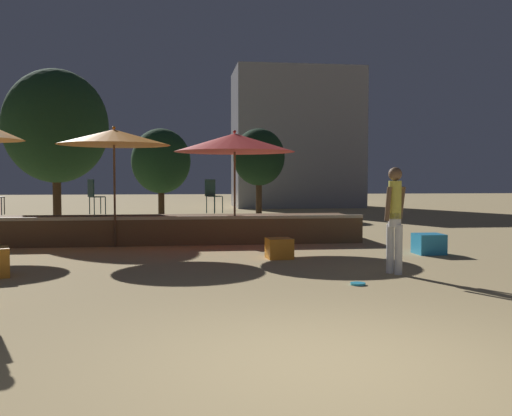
{
  "coord_description": "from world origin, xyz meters",
  "views": [
    {
      "loc": [
        -1.3,
        -4.7,
        1.6
      ],
      "look_at": [
        0.0,
        5.13,
        1.12
      ],
      "focal_mm": 40.0,
      "sensor_mm": 36.0,
      "label": 1
    }
  ],
  "objects_px": {
    "person_1": "(395,215)",
    "cube_seat_0": "(429,244)",
    "patio_umbrella_2": "(114,137)",
    "background_tree_1": "(161,161)",
    "cube_seat_2": "(279,248)",
    "bistro_chair_2": "(94,193)",
    "background_tree_0": "(259,157)",
    "background_tree_2": "(56,126)",
    "patio_umbrella_1": "(235,143)",
    "frisbee_disc": "(358,284)",
    "bistro_chair_1": "(212,193)"
  },
  "relations": [
    {
      "from": "person_1",
      "to": "background_tree_1",
      "type": "bearing_deg",
      "value": 164.5
    },
    {
      "from": "patio_umbrella_2",
      "to": "bistro_chair_1",
      "type": "relative_size",
      "value": 3.2
    },
    {
      "from": "bistro_chair_1",
      "to": "frisbee_disc",
      "type": "distance_m",
      "value": 7.23
    },
    {
      "from": "background_tree_0",
      "to": "patio_umbrella_1",
      "type": "bearing_deg",
      "value": -100.63
    },
    {
      "from": "bistro_chair_2",
      "to": "frisbee_disc",
      "type": "xyz_separation_m",
      "value": [
        4.88,
        -6.61,
        -1.25
      ]
    },
    {
      "from": "frisbee_disc",
      "to": "person_1",
      "type": "bearing_deg",
      "value": 44.56
    },
    {
      "from": "bistro_chair_1",
      "to": "bistro_chair_2",
      "type": "bearing_deg",
      "value": 144.8
    },
    {
      "from": "cube_seat_2",
      "to": "bistro_chair_2",
      "type": "distance_m",
      "value": 5.59
    },
    {
      "from": "patio_umbrella_2",
      "to": "person_1",
      "type": "bearing_deg",
      "value": -41.85
    },
    {
      "from": "cube_seat_0",
      "to": "background_tree_2",
      "type": "relative_size",
      "value": 0.11
    },
    {
      "from": "frisbee_disc",
      "to": "bistro_chair_2",
      "type": "bearing_deg",
      "value": 126.44
    },
    {
      "from": "cube_seat_2",
      "to": "frisbee_disc",
      "type": "height_order",
      "value": "cube_seat_2"
    },
    {
      "from": "background_tree_0",
      "to": "background_tree_1",
      "type": "relative_size",
      "value": 1.01
    },
    {
      "from": "background_tree_2",
      "to": "cube_seat_0",
      "type": "bearing_deg",
      "value": -41.75
    },
    {
      "from": "cube_seat_0",
      "to": "cube_seat_2",
      "type": "xyz_separation_m",
      "value": [
        -3.34,
        -0.28,
        -0.01
      ]
    },
    {
      "from": "cube_seat_0",
      "to": "background_tree_1",
      "type": "height_order",
      "value": "background_tree_1"
    },
    {
      "from": "cube_seat_2",
      "to": "background_tree_2",
      "type": "xyz_separation_m",
      "value": [
        -6.19,
        8.79,
        3.22
      ]
    },
    {
      "from": "background_tree_1",
      "to": "frisbee_disc",
      "type": "bearing_deg",
      "value": -78.68
    },
    {
      "from": "patio_umbrella_1",
      "to": "background_tree_0",
      "type": "distance_m",
      "value": 12.15
    },
    {
      "from": "patio_umbrella_1",
      "to": "frisbee_disc",
      "type": "distance_m",
      "value": 6.3
    },
    {
      "from": "patio_umbrella_1",
      "to": "background_tree_1",
      "type": "xyz_separation_m",
      "value": [
        -2.19,
        12.12,
        -0.06
      ]
    },
    {
      "from": "bistro_chair_2",
      "to": "background_tree_2",
      "type": "xyz_separation_m",
      "value": [
        -2.0,
        5.24,
        2.16
      ]
    },
    {
      "from": "patio_umbrella_1",
      "to": "cube_seat_2",
      "type": "relative_size",
      "value": 5.53
    },
    {
      "from": "background_tree_1",
      "to": "background_tree_2",
      "type": "bearing_deg",
      "value": -119.46
    },
    {
      "from": "background_tree_1",
      "to": "background_tree_2",
      "type": "relative_size",
      "value": 0.73
    },
    {
      "from": "person_1",
      "to": "background_tree_0",
      "type": "xyz_separation_m",
      "value": [
        -0.05,
        16.65,
        1.63
      ]
    },
    {
      "from": "bistro_chair_1",
      "to": "background_tree_0",
      "type": "bearing_deg",
      "value": 35.41
    },
    {
      "from": "patio_umbrella_2",
      "to": "background_tree_0",
      "type": "xyz_separation_m",
      "value": [
        5.13,
        12.01,
        0.02
      ]
    },
    {
      "from": "background_tree_0",
      "to": "cube_seat_0",
      "type": "bearing_deg",
      "value": -82.9
    },
    {
      "from": "patio_umbrella_2",
      "to": "cube_seat_0",
      "type": "bearing_deg",
      "value": -17.75
    },
    {
      "from": "cube_seat_2",
      "to": "patio_umbrella_2",
      "type": "bearing_deg",
      "value": 145.04
    },
    {
      "from": "cube_seat_2",
      "to": "background_tree_1",
      "type": "height_order",
      "value": "background_tree_1"
    },
    {
      "from": "patio_umbrella_1",
      "to": "bistro_chair_2",
      "type": "height_order",
      "value": "patio_umbrella_1"
    },
    {
      "from": "patio_umbrella_2",
      "to": "bistro_chair_2",
      "type": "xyz_separation_m",
      "value": [
        -0.63,
        1.06,
        -1.35
      ]
    },
    {
      "from": "patio_umbrella_1",
      "to": "cube_seat_0",
      "type": "xyz_separation_m",
      "value": [
        4.01,
        -2.28,
        -2.3
      ]
    },
    {
      "from": "bistro_chair_2",
      "to": "frisbee_disc",
      "type": "distance_m",
      "value": 8.31
    },
    {
      "from": "person_1",
      "to": "cube_seat_0",
      "type": "bearing_deg",
      "value": 114.2
    },
    {
      "from": "cube_seat_0",
      "to": "cube_seat_2",
      "type": "bearing_deg",
      "value": -175.25
    },
    {
      "from": "bistro_chair_2",
      "to": "background_tree_1",
      "type": "xyz_separation_m",
      "value": [
        1.33,
        11.14,
        1.19
      ]
    },
    {
      "from": "person_1",
      "to": "bistro_chair_1",
      "type": "height_order",
      "value": "person_1"
    },
    {
      "from": "bistro_chair_2",
      "to": "background_tree_2",
      "type": "bearing_deg",
      "value": -10.08
    },
    {
      "from": "cube_seat_2",
      "to": "person_1",
      "type": "relative_size",
      "value": 0.3
    },
    {
      "from": "cube_seat_0",
      "to": "background_tree_2",
      "type": "height_order",
      "value": "background_tree_2"
    },
    {
      "from": "cube_seat_2",
      "to": "background_tree_0",
      "type": "distance_m",
      "value": 14.79
    },
    {
      "from": "bistro_chair_2",
      "to": "background_tree_0",
      "type": "bearing_deg",
      "value": -58.71
    },
    {
      "from": "patio_umbrella_2",
      "to": "frisbee_disc",
      "type": "distance_m",
      "value": 7.45
    },
    {
      "from": "cube_seat_0",
      "to": "cube_seat_2",
      "type": "height_order",
      "value": "cube_seat_0"
    },
    {
      "from": "person_1",
      "to": "bistro_chair_2",
      "type": "relative_size",
      "value": 2.02
    },
    {
      "from": "bistro_chair_1",
      "to": "background_tree_1",
      "type": "relative_size",
      "value": 0.23
    },
    {
      "from": "person_1",
      "to": "cube_seat_2",
      "type": "bearing_deg",
      "value": -173.42
    }
  ]
}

